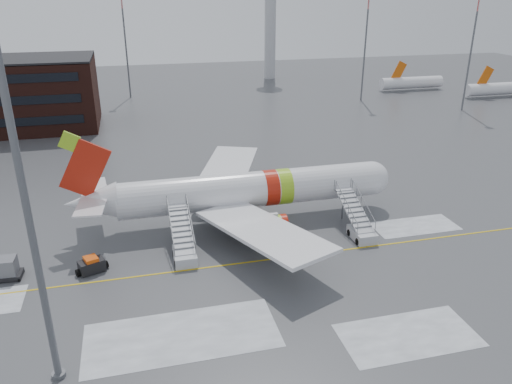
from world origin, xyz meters
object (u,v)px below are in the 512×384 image
object	(u,v)px
airstair_aft	(183,247)
pushback_tug	(282,237)
airliner	(243,191)
baggage_tractor	(92,266)
uld_container	(6,269)
airstair_fwd	(359,226)
light_mast_near	(19,166)

from	to	relation	value
airstair_aft	pushback_tug	distance (m)	9.64
airliner	baggage_tractor	world-z (taller)	airliner
airstair_aft	uld_container	bearing A→B (deg)	179.56
pushback_tug	baggage_tractor	size ratio (longest dim) A/B	1.08
pushback_tug	baggage_tractor	world-z (taller)	pushback_tug
airstair_fwd	uld_container	bearing A→B (deg)	179.80
airliner	airstair_fwd	bearing A→B (deg)	-31.64
airstair_aft	baggage_tractor	size ratio (longest dim) A/B	2.57
airstair_fwd	light_mast_near	xyz separation A→B (m)	(-27.51, -13.55, 13.48)
airliner	pushback_tug	size ratio (longest dim) A/B	10.83
pushback_tug	baggage_tractor	distance (m)	17.87
airstair_aft	uld_container	distance (m)	15.32
pushback_tug	baggage_tractor	xyz separation A→B (m)	(-17.86, -0.75, -0.17)
airliner	uld_container	distance (m)	23.53
airstair_fwd	airstair_aft	xyz separation A→B (m)	(-17.79, 0.00, 0.00)
pushback_tug	airstair_fwd	bearing A→B (deg)	-1.08
baggage_tractor	airstair_aft	bearing A→B (deg)	4.16
light_mast_near	airstair_fwd	bearing A→B (deg)	26.22
uld_container	baggage_tractor	distance (m)	7.13
airstair_aft	baggage_tractor	world-z (taller)	airstair_aft
uld_container	airstair_fwd	bearing A→B (deg)	-0.20
airstair_fwd	baggage_tractor	xyz separation A→B (m)	(-26.02, -0.60, -0.44)
airliner	uld_container	size ratio (longest dim) A/B	14.40
baggage_tractor	light_mast_near	size ratio (longest dim) A/B	0.11
airstair_aft	pushback_tug	world-z (taller)	airstair_aft
airstair_fwd	light_mast_near	size ratio (longest dim) A/B	0.27
airstair_aft	light_mast_near	xyz separation A→B (m)	(-9.72, -13.55, 13.48)
airliner	pushback_tug	xyz separation A→B (m)	(2.45, -6.38, -2.62)
airstair_aft	uld_container	world-z (taller)	airstair_aft
airstair_aft	pushback_tug	size ratio (longest dim) A/B	2.38
airstair_fwd	uld_container	size ratio (longest dim) A/B	3.16
airliner	light_mast_near	world-z (taller)	light_mast_near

